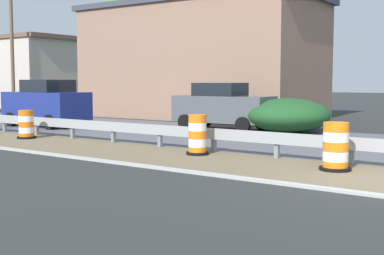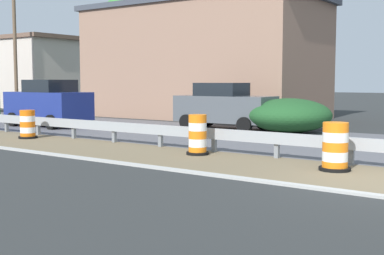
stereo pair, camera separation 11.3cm
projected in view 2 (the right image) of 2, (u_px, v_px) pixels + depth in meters
curb_near_edge at (365, 196)px, 9.28m from camera, size 0.20×120.00×0.11m
traffic_barrel_nearest at (335, 149)px, 11.85m from camera, size 0.74×0.74×1.13m
traffic_barrel_close at (198, 136)px, 14.40m from camera, size 0.64×0.64×1.14m
traffic_barrel_mid at (28, 126)px, 18.49m from camera, size 0.67×0.67×1.03m
car_lead_near_lane at (48, 103)px, 23.31m from camera, size 2.12×4.10×2.14m
car_mid_far_lane at (224, 106)px, 21.92m from camera, size 2.06×4.33×2.01m
roadside_shop_near at (203, 60)px, 29.21m from camera, size 7.00×13.72×6.50m
roadside_shop_far at (12, 73)px, 43.27m from camera, size 7.17×15.46×5.53m
utility_pole_near at (249, 33)px, 24.57m from camera, size 0.24×1.80×8.46m
utility_pole_mid at (15, 46)px, 34.68m from camera, size 0.24×1.80×8.57m
bush_roadside at (289, 115)px, 20.62m from camera, size 3.41×3.41×1.39m
tree_roadside at (135, 28)px, 32.96m from camera, size 4.93×4.93×7.75m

